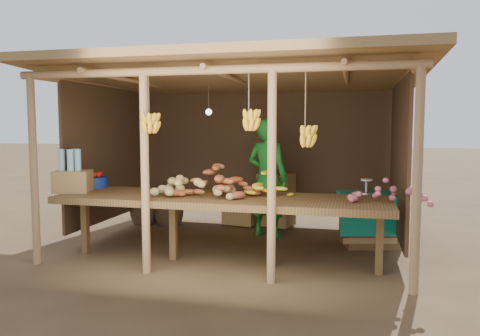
# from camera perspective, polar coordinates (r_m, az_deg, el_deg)

# --- Properties ---
(ground) EXTENTS (60.00, 60.00, 0.00)m
(ground) POSITION_cam_1_polar(r_m,az_deg,el_deg) (6.56, 0.00, -9.17)
(ground) COLOR brown
(ground) RESTS_ON ground
(stall_structure) EXTENTS (4.70, 3.50, 2.43)m
(stall_structure) POSITION_cam_1_polar(r_m,az_deg,el_deg) (6.36, 0.20, 7.79)
(stall_structure) COLOR #A57C55
(stall_structure) RESTS_ON ground
(counter) EXTENTS (3.90, 1.05, 0.80)m
(counter) POSITION_cam_1_polar(r_m,az_deg,el_deg) (5.51, -2.36, -4.10)
(counter) COLOR brown
(counter) RESTS_ON ground
(potato_heap) EXTENTS (1.13, 0.94, 0.37)m
(potato_heap) POSITION_cam_1_polar(r_m,az_deg,el_deg) (5.50, -5.62, -1.57)
(potato_heap) COLOR tan
(potato_heap) RESTS_ON counter
(sweet_potato_heap) EXTENTS (1.07, 0.88, 0.36)m
(sweet_potato_heap) POSITION_cam_1_polar(r_m,az_deg,el_deg) (5.52, -3.10, -1.58)
(sweet_potato_heap) COLOR #AD532C
(sweet_potato_heap) RESTS_ON counter
(onion_heap) EXTENTS (0.92, 0.70, 0.36)m
(onion_heap) POSITION_cam_1_polar(r_m,az_deg,el_deg) (5.26, 17.90, -2.16)
(onion_heap) COLOR #C86172
(onion_heap) RESTS_ON counter
(banana_pile) EXTENTS (0.58, 0.44, 0.34)m
(banana_pile) POSITION_cam_1_polar(r_m,az_deg,el_deg) (5.43, 3.40, -1.75)
(banana_pile) COLOR yellow
(banana_pile) RESTS_ON counter
(tomato_basin) EXTENTS (0.39, 0.39, 0.21)m
(tomato_basin) POSITION_cam_1_polar(r_m,az_deg,el_deg) (6.59, -17.54, -1.52)
(tomato_basin) COLOR navy
(tomato_basin) RESTS_ON counter
(bottle_box) EXTENTS (0.51, 0.44, 0.54)m
(bottle_box) POSITION_cam_1_polar(r_m,az_deg,el_deg) (6.20, -19.73, -0.87)
(bottle_box) COLOR olive
(bottle_box) RESTS_ON counter
(vendor) EXTENTS (0.73, 0.59, 1.73)m
(vendor) POSITION_cam_1_polar(r_m,az_deg,el_deg) (6.83, 3.34, -1.24)
(vendor) COLOR #1A7926
(vendor) RESTS_ON ground
(tarp_crate) EXTENTS (0.92, 0.84, 0.93)m
(tarp_crate) POSITION_cam_1_polar(r_m,az_deg,el_deg) (6.64, 15.51, -5.83)
(tarp_crate) COLOR brown
(tarp_crate) RESTS_ON ground
(carton_stack) EXTENTS (1.16, 0.50, 0.84)m
(carton_stack) POSITION_cam_1_polar(r_m,az_deg,el_deg) (7.61, 3.00, -4.32)
(carton_stack) COLOR olive
(carton_stack) RESTS_ON ground
(burlap_sacks) EXTENTS (0.92, 0.48, 0.65)m
(burlap_sacks) POSITION_cam_1_polar(r_m,az_deg,el_deg) (7.85, -10.15, -4.76)
(burlap_sacks) COLOR #4C3623
(burlap_sacks) RESTS_ON ground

